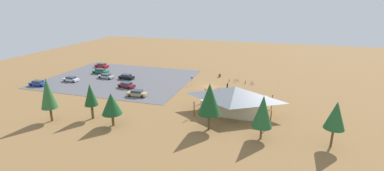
% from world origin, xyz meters
% --- Properties ---
extents(ground, '(160.00, 160.00, 0.00)m').
position_xyz_m(ground, '(0.00, 0.00, 0.00)').
color(ground, olive).
rests_on(ground, ground).
extents(parking_lot_asphalt, '(38.86, 30.50, 0.05)m').
position_xyz_m(parking_lot_asphalt, '(25.81, 0.41, 0.03)').
color(parking_lot_asphalt, '#56565B').
rests_on(parking_lot_asphalt, ground).
extents(bike_pavilion, '(14.27, 8.70, 5.31)m').
position_xyz_m(bike_pavilion, '(-8.39, 14.95, 2.97)').
color(bike_pavilion, beige).
rests_on(bike_pavilion, ground).
extents(trash_bin, '(0.60, 0.60, 0.90)m').
position_xyz_m(trash_bin, '(-0.49, -9.70, 0.45)').
color(trash_bin, brown).
rests_on(trash_bin, ground).
extents(lot_sign, '(0.56, 0.08, 2.20)m').
position_xyz_m(lot_sign, '(4.85, 0.03, 1.41)').
color(lot_sign, '#99999E').
rests_on(lot_sign, ground).
extents(pine_far_east, '(3.76, 3.76, 8.19)m').
position_xyz_m(pine_far_east, '(-5.38, 23.48, 5.47)').
color(pine_far_east, brown).
rests_on(pine_far_east, ground).
extents(pine_far_west, '(2.98, 2.98, 7.25)m').
position_xyz_m(pine_far_west, '(-24.33, 23.79, 5.08)').
color(pine_far_west, brown).
rests_on(pine_far_west, ground).
extents(pine_west, '(2.83, 2.83, 8.15)m').
position_xyz_m(pine_west, '(22.83, 28.58, 5.32)').
color(pine_west, brown).
rests_on(pine_west, ground).
extents(pine_midwest, '(3.49, 3.49, 5.98)m').
position_xyz_m(pine_midwest, '(11.06, 27.01, 4.07)').
color(pine_midwest, brown).
rests_on(pine_midwest, ground).
extents(pine_mideast, '(3.18, 3.18, 7.26)m').
position_xyz_m(pine_mideast, '(-14.05, 24.34, 4.66)').
color(pine_mideast, brown).
rests_on(pine_mideast, ground).
extents(pine_east, '(2.45, 2.45, 6.71)m').
position_xyz_m(pine_east, '(16.36, 25.44, 4.60)').
color(pine_east, brown).
rests_on(pine_east, ground).
extents(bicycle_yellow_trailside, '(1.81, 0.48, 0.89)m').
position_xyz_m(bicycle_yellow_trailside, '(-5.47, 4.99, 0.39)').
color(bicycle_yellow_trailside, black).
rests_on(bicycle_yellow_trailside, ground).
extents(bicycle_green_mid_cluster, '(0.75, 1.61, 0.88)m').
position_xyz_m(bicycle_green_mid_cluster, '(-7.14, 3.04, 0.40)').
color(bicycle_green_mid_cluster, black).
rests_on(bicycle_green_mid_cluster, ground).
extents(bicycle_white_lone_west, '(0.87, 1.48, 0.86)m').
position_xyz_m(bicycle_white_lone_west, '(-10.05, -4.81, 0.38)').
color(bicycle_white_lone_west, black).
rests_on(bicycle_white_lone_west, ground).
extents(bicycle_silver_edge_south, '(0.63, 1.66, 0.85)m').
position_xyz_m(bicycle_silver_edge_south, '(-5.01, 3.18, 0.38)').
color(bicycle_silver_edge_south, black).
rests_on(bicycle_silver_edge_south, ground).
extents(bicycle_teal_near_sign, '(0.62, 1.68, 0.88)m').
position_xyz_m(bicycle_teal_near_sign, '(-3.03, 6.76, 0.38)').
color(bicycle_teal_near_sign, black).
rests_on(bicycle_teal_near_sign, ground).
extents(bicycle_orange_yard_left, '(0.48, 1.58, 0.80)m').
position_xyz_m(bicycle_orange_yard_left, '(-3.98, -4.84, 0.35)').
color(bicycle_orange_yard_left, black).
rests_on(bicycle_orange_yard_left, ground).
extents(bicycle_purple_back_row, '(1.56, 0.74, 0.83)m').
position_xyz_m(bicycle_purple_back_row, '(-3.60, 4.87, 0.39)').
color(bicycle_purple_back_row, black).
rests_on(bicycle_purple_back_row, ground).
extents(bicycle_black_front_row, '(1.60, 0.49, 0.81)m').
position_xyz_m(bicycle_black_front_row, '(-5.80, -5.99, 0.36)').
color(bicycle_black_front_row, black).
rests_on(bicycle_black_front_row, ground).
extents(bicycle_blue_by_bin, '(1.72, 0.48, 0.88)m').
position_xyz_m(bicycle_blue_by_bin, '(-3.13, 2.73, 0.38)').
color(bicycle_blue_by_bin, black).
rests_on(bicycle_blue_by_bin, ground).
extents(bicycle_red_yard_right, '(0.48, 1.77, 0.79)m').
position_xyz_m(bicycle_red_yard_right, '(-8.29, -5.44, 0.36)').
color(bicycle_red_yard_right, black).
rests_on(bicycle_red_yard_right, ground).
extents(bicycle_yellow_lone_east, '(1.02, 1.47, 0.88)m').
position_xyz_m(bicycle_yellow_lone_east, '(-0.54, 4.02, 0.38)').
color(bicycle_yellow_lone_east, black).
rests_on(bicycle_yellow_lone_east, ground).
extents(car_green_near_entry, '(4.74, 1.90, 1.44)m').
position_xyz_m(car_green_near_entry, '(34.23, -2.94, 0.76)').
color(car_green_near_entry, '#1E6B3D').
rests_on(car_green_near_entry, parking_lot_asphalt).
extents(car_blue_by_curb, '(4.40, 2.01, 1.41)m').
position_xyz_m(car_blue_by_curb, '(42.23, 12.32, 0.74)').
color(car_blue_by_curb, '#1E42B2').
rests_on(car_blue_by_curb, parking_lot_asphalt).
extents(car_white_front_row, '(4.31, 1.92, 1.29)m').
position_xyz_m(car_white_front_row, '(36.96, 6.51, 0.70)').
color(car_white_front_row, white).
rests_on(car_white_front_row, parking_lot_asphalt).
extents(car_silver_second_row, '(4.74, 2.25, 1.23)m').
position_xyz_m(car_silver_second_row, '(29.66, 1.09, 0.68)').
color(car_silver_second_row, '#BCBCC1').
rests_on(car_silver_second_row, parking_lot_asphalt).
extents(car_red_mid_lot, '(4.85, 2.57, 1.37)m').
position_xyz_m(car_red_mid_lot, '(38.40, -9.62, 0.73)').
color(car_red_mid_lot, red).
rests_on(car_red_mid_lot, parking_lot_asphalt).
extents(car_tan_aisle_side, '(4.58, 2.18, 1.45)m').
position_xyz_m(car_tan_aisle_side, '(14.25, 12.10, 0.77)').
color(car_tan_aisle_side, tan).
rests_on(car_tan_aisle_side, parking_lot_asphalt).
extents(car_black_back_corner, '(4.33, 2.06, 1.42)m').
position_xyz_m(car_black_back_corner, '(23.72, 0.27, 0.75)').
color(car_black_back_corner, black).
rests_on(car_black_back_corner, parking_lot_asphalt).
extents(car_maroon_inner_stall, '(4.50, 2.66, 1.38)m').
position_xyz_m(car_maroon_inner_stall, '(19.83, 7.03, 0.73)').
color(car_maroon_inner_stall, maroon).
rests_on(car_maroon_inner_stall, parking_lot_asphalt).
extents(visitor_near_lot, '(0.36, 0.39, 1.72)m').
position_xyz_m(visitor_near_lot, '(-4.59, 1.20, 0.90)').
color(visitor_near_lot, '#2D3347').
rests_on(visitor_near_lot, ground).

